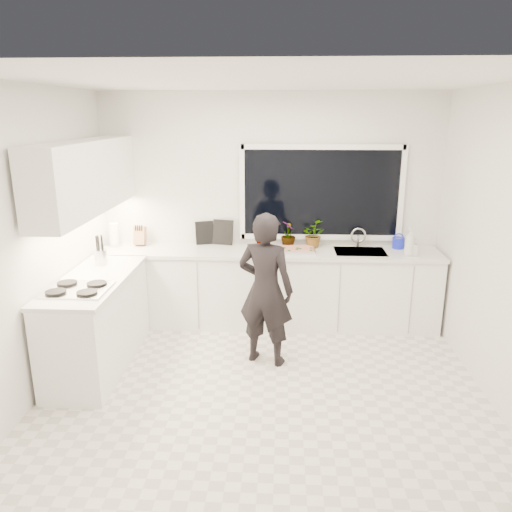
{
  "coord_description": "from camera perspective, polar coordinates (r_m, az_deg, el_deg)",
  "views": [
    {
      "loc": [
        0.14,
        -4.13,
        2.46
      ],
      "look_at": [
        -0.1,
        0.4,
        1.15
      ],
      "focal_mm": 35.0,
      "sensor_mm": 36.0,
      "label": 1
    }
  ],
  "objects": [
    {
      "name": "floor",
      "position": [
        4.82,
        0.93,
        -14.76
      ],
      "size": [
        4.0,
        3.5,
        0.02
      ],
      "primitive_type": "cube",
      "color": "beige",
      "rests_on": "ground"
    },
    {
      "name": "wall_back",
      "position": [
        6.0,
        1.61,
        5.43
      ],
      "size": [
        4.0,
        0.02,
        2.7
      ],
      "primitive_type": "cube",
      "color": "white",
      "rests_on": "ground"
    },
    {
      "name": "wall_left",
      "position": [
        4.79,
        -23.8,
        1.3
      ],
      "size": [
        0.02,
        3.5,
        2.7
      ],
      "primitive_type": "cube",
      "color": "white",
      "rests_on": "ground"
    },
    {
      "name": "wall_right",
      "position": [
        4.67,
        26.5,
        0.62
      ],
      "size": [
        0.02,
        3.5,
        2.7
      ],
      "primitive_type": "cube",
      "color": "white",
      "rests_on": "ground"
    },
    {
      "name": "ceiling",
      "position": [
        4.14,
        1.12,
        19.56
      ],
      "size": [
        4.0,
        3.5,
        0.02
      ],
      "primitive_type": "cube",
      "color": "white",
      "rests_on": "wall_back"
    },
    {
      "name": "window",
      "position": [
        5.94,
        7.45,
        7.17
      ],
      "size": [
        1.8,
        0.02,
        1.0
      ],
      "primitive_type": "cube",
      "color": "black",
      "rests_on": "wall_back"
    },
    {
      "name": "base_cabinets_back",
      "position": [
        5.94,
        1.46,
        -3.79
      ],
      "size": [
        3.92,
        0.58,
        0.88
      ],
      "primitive_type": "cube",
      "color": "white",
      "rests_on": "floor"
    },
    {
      "name": "base_cabinets_left",
      "position": [
        5.24,
        -17.63,
        -7.38
      ],
      "size": [
        0.58,
        1.6,
        0.88
      ],
      "primitive_type": "cube",
      "color": "white",
      "rests_on": "floor"
    },
    {
      "name": "countertop_back",
      "position": [
        5.79,
        1.49,
        0.46
      ],
      "size": [
        3.94,
        0.62,
        0.04
      ],
      "primitive_type": "cube",
      "color": "silver",
      "rests_on": "base_cabinets_back"
    },
    {
      "name": "countertop_left",
      "position": [
        5.08,
        -18.07,
        -2.61
      ],
      "size": [
        0.62,
        1.6,
        0.04
      ],
      "primitive_type": "cube",
      "color": "silver",
      "rests_on": "base_cabinets_left"
    },
    {
      "name": "upper_cabinets",
      "position": [
        5.24,
        -18.87,
        8.57
      ],
      "size": [
        0.34,
        2.1,
        0.7
      ],
      "primitive_type": "cube",
      "color": "white",
      "rests_on": "wall_left"
    },
    {
      "name": "sink",
      "position": [
        5.87,
        11.79,
        0.06
      ],
      "size": [
        0.58,
        0.42,
        0.14
      ],
      "primitive_type": "cube",
      "color": "silver",
      "rests_on": "countertop_back"
    },
    {
      "name": "faucet",
      "position": [
        6.02,
        11.6,
        2.04
      ],
      "size": [
        0.03,
        0.03,
        0.22
      ],
      "primitive_type": "cylinder",
      "color": "silver",
      "rests_on": "countertop_back"
    },
    {
      "name": "stovetop",
      "position": [
        4.77,
        -19.79,
        -3.54
      ],
      "size": [
        0.56,
        0.48,
        0.03
      ],
      "primitive_type": "cube",
      "color": "black",
      "rests_on": "countertop_left"
    },
    {
      "name": "person",
      "position": [
        4.93,
        1.1,
        -3.87
      ],
      "size": [
        0.65,
        0.53,
        1.55
      ],
      "primitive_type": "imported",
      "rotation": [
        0.0,
        0.0,
        2.82
      ],
      "color": "black",
      "rests_on": "floor"
    },
    {
      "name": "pizza_tray",
      "position": [
        5.76,
        4.61,
        0.7
      ],
      "size": [
        0.44,
        0.33,
        0.03
      ],
      "primitive_type": "cube",
      "rotation": [
        0.0,
        0.0,
        0.02
      ],
      "color": "silver",
      "rests_on": "countertop_back"
    },
    {
      "name": "pizza",
      "position": [
        5.76,
        4.62,
        0.86
      ],
      "size": [
        0.4,
        0.29,
        0.01
      ],
      "primitive_type": "cube",
      "rotation": [
        0.0,
        0.0,
        0.02
      ],
      "color": "red",
      "rests_on": "pizza_tray"
    },
    {
      "name": "watering_can",
      "position": [
        6.08,
        15.95,
        1.45
      ],
      "size": [
        0.18,
        0.18,
        0.13
      ],
      "primitive_type": "cylinder",
      "rotation": [
        0.0,
        0.0,
        0.36
      ],
      "color": "#1623D1",
      "rests_on": "countertop_back"
    },
    {
      "name": "paper_towel_roll",
      "position": [
        6.18,
        -15.89,
        2.3
      ],
      "size": [
        0.14,
        0.14,
        0.26
      ],
      "primitive_type": "cylinder",
      "rotation": [
        0.0,
        0.0,
        -0.38
      ],
      "color": "white",
      "rests_on": "countertop_back"
    },
    {
      "name": "knife_block",
      "position": [
        6.13,
        -13.11,
        2.2
      ],
      "size": [
        0.13,
        0.1,
        0.22
      ],
      "primitive_type": "cube",
      "rotation": [
        0.0,
        0.0,
        -0.03
      ],
      "color": "#A2744B",
      "rests_on": "countertop_back"
    },
    {
      "name": "utensil_crock",
      "position": [
        5.48,
        -17.32,
        -0.1
      ],
      "size": [
        0.17,
        0.17,
        0.16
      ],
      "primitive_type": "cylinder",
      "rotation": [
        0.0,
        0.0,
        -0.35
      ],
      "color": "silver",
      "rests_on": "countertop_left"
    },
    {
      "name": "picture_frame_large",
      "position": [
        6.06,
        -5.9,
        2.66
      ],
      "size": [
        0.21,
        0.09,
        0.28
      ],
      "primitive_type": "cube",
      "rotation": [
        0.0,
        0.0,
        0.33
      ],
      "color": "black",
      "rests_on": "countertop_back"
    },
    {
      "name": "picture_frame_small",
      "position": [
        6.03,
        -3.8,
        2.74
      ],
      "size": [
        0.25,
        0.08,
        0.3
      ],
      "primitive_type": "cube",
      "rotation": [
        0.0,
        0.0,
        -0.23
      ],
      "color": "black",
      "rests_on": "countertop_back"
    },
    {
      "name": "herb_plants",
      "position": [
        5.91,
        4.82,
        2.5
      ],
      "size": [
        0.85,
        0.33,
        0.31
      ],
      "color": "#26662D",
      "rests_on": "countertop_back"
    },
    {
      "name": "soap_bottles",
      "position": [
        5.79,
        17.28,
        1.39
      ],
      "size": [
        0.16,
        0.16,
        0.31
      ],
      "color": "#D8BF66",
      "rests_on": "countertop_back"
    }
  ]
}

